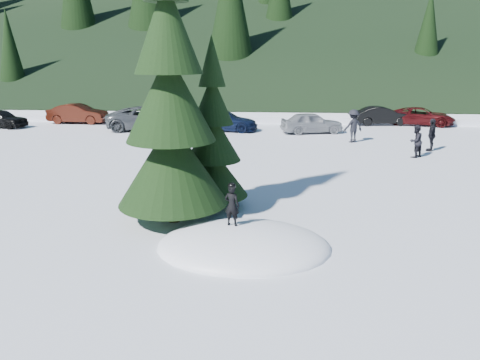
# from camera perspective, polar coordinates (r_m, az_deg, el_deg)

# --- Properties ---
(ground) EXTENTS (200.00, 200.00, 0.00)m
(ground) POSITION_cam_1_polar(r_m,az_deg,el_deg) (12.15, 0.47, -8.16)
(ground) COLOR white
(ground) RESTS_ON ground
(snow_mound) EXTENTS (4.48, 3.52, 0.96)m
(snow_mound) POSITION_cam_1_polar(r_m,az_deg,el_deg) (12.15, 0.47, -8.16)
(snow_mound) COLOR white
(snow_mound) RESTS_ON ground
(spruce_tall) EXTENTS (3.20, 3.20, 8.60)m
(spruce_tall) POSITION_cam_1_polar(r_m,az_deg,el_deg) (13.36, -8.51, 8.57)
(spruce_tall) COLOR black
(spruce_tall) RESTS_ON ground
(spruce_short) EXTENTS (2.20, 2.20, 5.37)m
(spruce_short) POSITION_cam_1_polar(r_m,az_deg,el_deg) (14.72, -3.32, 4.52)
(spruce_short) COLOR black
(spruce_short) RESTS_ON ground
(child_skier) EXTENTS (0.45, 0.36, 1.08)m
(child_skier) POSITION_cam_1_polar(r_m,az_deg,el_deg) (12.10, -0.99, -3.10)
(child_skier) COLOR black
(child_skier) RESTS_ON snow_mound
(adult_0) EXTENTS (0.97, 0.95, 1.57)m
(adult_0) POSITION_cam_1_polar(r_m,az_deg,el_deg) (23.86, 20.61, 4.46)
(adult_0) COLOR black
(adult_0) RESTS_ON ground
(adult_1) EXTENTS (0.80, 1.05, 1.67)m
(adult_1) POSITION_cam_1_polar(r_m,az_deg,el_deg) (25.74, 22.34, 5.12)
(adult_1) COLOR black
(adult_1) RESTS_ON ground
(adult_2) EXTENTS (1.36, 1.15, 1.83)m
(adult_2) POSITION_cam_1_polar(r_m,az_deg,el_deg) (26.96, 13.61, 6.41)
(adult_2) COLOR black
(adult_2) RESTS_ON ground
(car_0) EXTENTS (3.86, 2.14, 1.24)m
(car_0) POSITION_cam_1_polar(r_m,az_deg,el_deg) (35.51, -27.17, 6.71)
(car_0) COLOR black
(car_0) RESTS_ON ground
(car_1) EXTENTS (4.22, 1.59, 1.38)m
(car_1) POSITION_cam_1_polar(r_m,az_deg,el_deg) (35.55, -19.13, 7.65)
(car_1) COLOR #341109
(car_1) RESTS_ON ground
(car_2) EXTENTS (5.85, 3.48, 1.52)m
(car_2) POSITION_cam_1_polar(r_m,az_deg,el_deg) (31.26, -10.99, 7.42)
(car_2) COLOR #4A4E52
(car_2) RESTS_ON ground
(car_3) EXTENTS (4.72, 2.45, 1.31)m
(car_3) POSITION_cam_1_polar(r_m,az_deg,el_deg) (30.36, -2.11, 7.26)
(car_3) COLOR black
(car_3) RESTS_ON ground
(car_4) EXTENTS (4.09, 2.42, 1.31)m
(car_4) POSITION_cam_1_polar(r_m,az_deg,el_deg) (29.72, 8.74, 6.92)
(car_4) COLOR gray
(car_4) RESTS_ON ground
(car_5) EXTENTS (3.99, 1.74, 1.28)m
(car_5) POSITION_cam_1_polar(r_m,az_deg,el_deg) (34.30, 16.95, 7.50)
(car_5) COLOR black
(car_5) RESTS_ON ground
(car_6) EXTENTS (4.79, 3.15, 1.23)m
(car_6) POSITION_cam_1_polar(r_m,az_deg,el_deg) (35.06, 21.23, 7.25)
(car_6) COLOR #3E0B0D
(car_6) RESTS_ON ground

